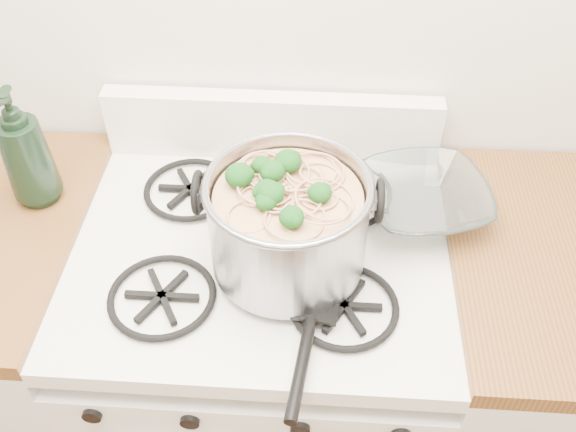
{
  "coord_description": "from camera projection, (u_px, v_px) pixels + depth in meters",
  "views": [
    {
      "loc": [
        0.11,
        0.38,
        1.86
      ],
      "look_at": [
        0.06,
        1.21,
        1.04
      ],
      "focal_mm": 40.0,
      "sensor_mm": 36.0,
      "label": 1
    }
  ],
  "objects": [
    {
      "name": "stock_pot",
      "position": [
        288.0,
        223.0,
        1.18
      ],
      "size": [
        0.33,
        0.3,
        0.21
      ],
      "color": "gray",
      "rests_on": "gas_range"
    },
    {
      "name": "gas_range",
      "position": [
        266.0,
        372.0,
        1.63
      ],
      "size": [
        0.76,
        0.66,
        0.92
      ],
      "color": "white",
      "rests_on": "ground"
    },
    {
      "name": "counter_left",
      "position": [
        69.0,
        354.0,
        1.64
      ],
      "size": [
        0.25,
        0.65,
        0.92
      ],
      "color": "silver",
      "rests_on": "ground"
    },
    {
      "name": "glass_bowl",
      "position": [
        422.0,
        205.0,
        1.34
      ],
      "size": [
        0.13,
        0.13,
        0.03
      ],
      "primitive_type": "imported",
      "rotation": [
        0.0,
        0.0,
        0.24
      ],
      "color": "white",
      "rests_on": "gas_range"
    },
    {
      "name": "spatula",
      "position": [
        316.0,
        295.0,
        1.17
      ],
      "size": [
        0.33,
        0.34,
        0.02
      ],
      "primitive_type": null,
      "rotation": [
        0.0,
        0.0,
        -0.12
      ],
      "color": "black",
      "rests_on": "gas_range"
    },
    {
      "name": "bottle",
      "position": [
        24.0,
        148.0,
        1.29
      ],
      "size": [
        0.11,
        0.11,
        0.27
      ],
      "primitive_type": "imported",
      "rotation": [
        0.0,
        0.0,
        0.07
      ],
      "color": "black",
      "rests_on": "counter_left"
    }
  ]
}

